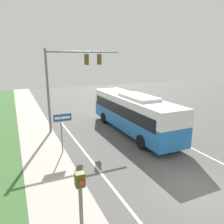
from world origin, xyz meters
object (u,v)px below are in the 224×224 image
at_px(signal_gantry, 70,74).
at_px(street_sign, 62,126).
at_px(pedestrian_signal, 81,202).
at_px(bus, 133,111).

xyz_separation_m(signal_gantry, street_sign, (-1.79, -4.64, -3.03)).
bearing_deg(pedestrian_signal, street_sign, 82.02).
xyz_separation_m(bus, signal_gantry, (-4.63, 2.71, 3.13)).
distance_m(signal_gantry, street_sign, 5.82).
bearing_deg(signal_gantry, bus, -30.35).
bearing_deg(pedestrian_signal, signal_gantry, 77.06).
height_order(bus, signal_gantry, signal_gantry).
distance_m(bus, signal_gantry, 6.22).
distance_m(bus, street_sign, 6.71).
relative_size(bus, street_sign, 3.98).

